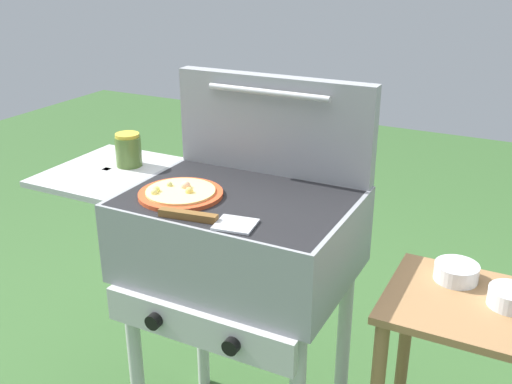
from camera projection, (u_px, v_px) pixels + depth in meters
grill at (236, 241)px, 1.75m from camera, size 0.96×0.53×0.90m
grill_lid_open at (274, 125)px, 1.81m from camera, size 0.63×0.08×0.30m
pizza_cheese at (180, 193)px, 1.68m from camera, size 0.24×0.24×0.04m
sauce_jar at (128, 150)px, 1.90m from camera, size 0.08×0.08×0.11m
spatula at (207, 219)px, 1.52m from camera, size 0.27×0.10×0.02m
prep_table at (466, 372)px, 1.55m from camera, size 0.44×0.36×0.74m
topping_bowl_near at (510, 298)px, 1.45m from camera, size 0.11×0.11×0.04m
topping_bowl_far at (456, 273)px, 1.57m from camera, size 0.11×0.11×0.04m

